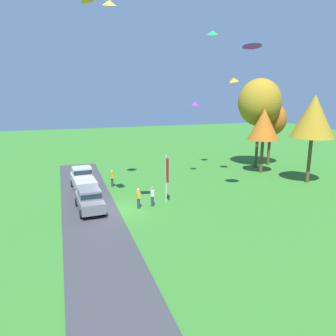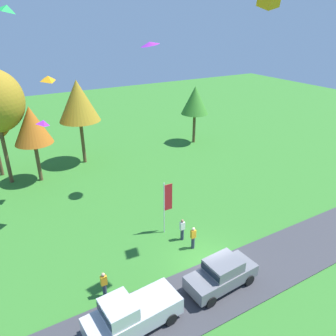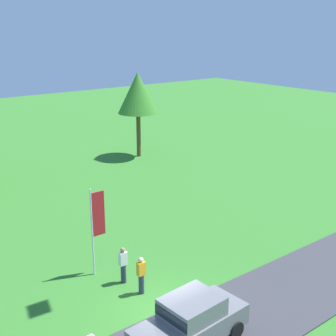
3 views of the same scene
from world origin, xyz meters
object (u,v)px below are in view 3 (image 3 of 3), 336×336
(car_sedan_far_end, at_px, (190,320))
(flag_banner, at_px, (96,220))
(person_beside_suv, at_px, (141,275))
(person_watching_sky, at_px, (123,265))
(tree_left_of_center, at_px, (138,93))

(car_sedan_far_end, bearing_deg, flag_banner, 90.03)
(person_beside_suv, bearing_deg, car_sedan_far_end, -98.38)
(person_watching_sky, xyz_separation_m, tree_left_of_center, (12.37, 16.76, 4.58))
(car_sedan_far_end, bearing_deg, person_watching_sky, 85.01)
(person_watching_sky, distance_m, flag_banner, 2.32)
(car_sedan_far_end, height_order, person_watching_sky, car_sedan_far_end)
(tree_left_of_center, distance_m, flag_banner, 20.17)
(car_sedan_far_end, xyz_separation_m, person_watching_sky, (0.44, 5.07, -0.16))
(tree_left_of_center, bearing_deg, person_beside_suv, -124.26)
(person_watching_sky, bearing_deg, person_beside_suv, -84.05)
(person_beside_suv, relative_size, flag_banner, 0.41)
(person_watching_sky, bearing_deg, car_sedan_far_end, -94.99)
(person_beside_suv, bearing_deg, flag_banner, 102.17)
(tree_left_of_center, xyz_separation_m, flag_banner, (-12.81, -15.32, -2.82))
(flag_banner, bearing_deg, person_beside_suv, -77.83)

